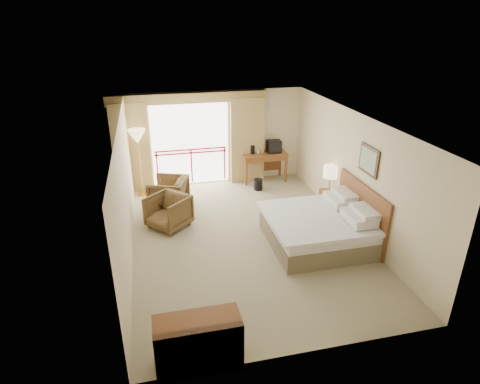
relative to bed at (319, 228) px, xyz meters
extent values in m
plane|color=gray|center=(-1.50, 0.60, -0.38)|extent=(7.00, 7.00, 0.00)
plane|color=white|center=(-1.50, 0.60, 2.32)|extent=(7.00, 7.00, 0.00)
plane|color=beige|center=(-1.50, 4.10, 0.97)|extent=(5.00, 0.00, 5.00)
plane|color=beige|center=(-1.50, -2.90, 0.97)|extent=(5.00, 0.00, 5.00)
plane|color=beige|center=(-4.00, 0.60, 0.97)|extent=(0.00, 7.00, 7.00)
plane|color=beige|center=(1.00, 0.60, 0.97)|extent=(0.00, 7.00, 7.00)
plane|color=white|center=(-2.30, 4.08, 0.82)|extent=(2.40, 0.00, 2.40)
cube|color=#B40F18|center=(-2.30, 4.06, 0.57)|extent=(2.09, 0.03, 0.04)
cube|color=#B40F18|center=(-2.30, 4.06, 0.67)|extent=(2.09, 0.03, 0.04)
cube|color=#B40F18|center=(-3.29, 4.06, 0.17)|extent=(0.04, 0.03, 1.00)
cube|color=#B40F18|center=(-2.30, 4.06, 0.17)|extent=(0.04, 0.03, 1.00)
cube|color=#B40F18|center=(-1.31, 4.06, 0.17)|extent=(0.04, 0.03, 1.00)
cube|color=#987F4B|center=(-3.95, 3.95, 0.87)|extent=(1.00, 0.26, 2.50)
cube|color=#987F4B|center=(-0.65, 3.95, 0.87)|extent=(1.00, 0.26, 2.50)
cube|color=#987F4B|center=(-2.30, 3.98, 2.17)|extent=(4.40, 0.22, 0.28)
cube|color=silver|center=(-0.20, 4.07, 1.97)|extent=(0.50, 0.04, 0.50)
cube|color=brown|center=(-0.05, 0.00, -0.18)|extent=(2.05, 2.00, 0.40)
cube|color=white|center=(-0.05, 0.00, 0.12)|extent=(2.01, 1.96, 0.22)
cube|color=white|center=(-0.10, 0.00, 0.25)|extent=(2.09, 2.06, 0.08)
cube|color=white|center=(0.65, -0.45, 0.40)|extent=(0.50, 0.75, 0.18)
cube|color=white|center=(0.65, 0.45, 0.40)|extent=(0.50, 0.75, 0.18)
cube|color=white|center=(0.78, -0.45, 0.52)|extent=(0.40, 0.70, 0.14)
cube|color=white|center=(0.78, 0.45, 0.52)|extent=(0.40, 0.70, 0.14)
cube|color=brown|center=(0.96, 0.00, 0.27)|extent=(0.06, 2.10, 1.30)
cube|color=black|center=(0.98, 0.00, 1.47)|extent=(0.03, 0.72, 0.60)
cube|color=silver|center=(0.96, 0.00, 1.47)|extent=(0.01, 0.60, 0.48)
cube|color=brown|center=(0.89, 1.45, -0.11)|extent=(0.38, 0.45, 0.54)
cylinder|color=tan|center=(0.89, 1.50, 0.21)|extent=(0.15, 0.15, 0.04)
cylinder|color=tan|center=(0.89, 1.50, 0.40)|extent=(0.03, 0.03, 0.38)
cylinder|color=#FFE5B2|center=(0.89, 1.50, 0.68)|extent=(0.36, 0.36, 0.30)
cube|color=black|center=(0.84, 1.30, 0.21)|extent=(0.23, 0.20, 0.09)
cube|color=brown|center=(-0.16, 3.82, 0.47)|extent=(1.33, 0.64, 0.06)
cube|color=brown|center=(-0.77, 3.54, 0.03)|extent=(0.07, 0.07, 0.82)
cube|color=brown|center=(0.45, 3.54, 0.03)|extent=(0.07, 0.07, 0.82)
cube|color=brown|center=(-0.77, 4.10, 0.03)|extent=(0.07, 0.07, 0.82)
cube|color=brown|center=(0.45, 4.10, 0.03)|extent=(0.07, 0.07, 0.82)
cube|color=brown|center=(-0.16, 4.10, 0.12)|extent=(1.22, 0.03, 0.61)
cube|color=brown|center=(-0.16, 3.53, 0.38)|extent=(1.22, 0.03, 0.13)
cube|color=black|center=(0.14, 3.82, 0.67)|extent=(0.40, 0.31, 0.37)
cube|color=black|center=(0.14, 3.66, 0.67)|extent=(0.37, 0.02, 0.29)
cylinder|color=black|center=(-0.51, 3.82, 0.62)|extent=(0.15, 0.15, 0.26)
cylinder|color=white|center=(-0.36, 3.77, 0.54)|extent=(0.08, 0.08, 0.10)
cylinder|color=black|center=(-0.51, 3.15, -0.22)|extent=(0.29, 0.29, 0.32)
imported|color=#4C371E|center=(-3.08, 2.53, -0.38)|extent=(1.16, 1.15, 0.82)
imported|color=#4C371E|center=(-3.15, 1.49, -0.38)|extent=(1.21, 1.21, 0.79)
cylinder|color=black|center=(-3.23, 1.96, 0.09)|extent=(0.44, 0.44, 0.04)
cylinder|color=black|center=(-3.23, 1.96, -0.14)|extent=(0.05, 0.05, 0.44)
cylinder|color=black|center=(-3.23, 1.96, -0.36)|extent=(0.32, 0.32, 0.03)
imported|color=white|center=(-3.23, 1.96, 0.11)|extent=(0.26, 0.27, 0.02)
cylinder|color=tan|center=(-3.75, 3.56, -0.36)|extent=(0.30, 0.30, 0.03)
cylinder|color=tan|center=(-3.75, 3.56, 0.43)|extent=(0.03, 0.03, 1.62)
cone|color=#FFE5B2|center=(-3.75, 3.56, 1.30)|extent=(0.48, 0.48, 0.38)
cube|color=brown|center=(-3.02, -2.76, 0.03)|extent=(1.21, 0.51, 0.81)
cube|color=black|center=(-3.02, -3.01, 0.03)|extent=(1.11, 0.02, 0.71)
camera|label=1|loc=(-3.42, -7.07, 4.24)|focal=30.00mm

